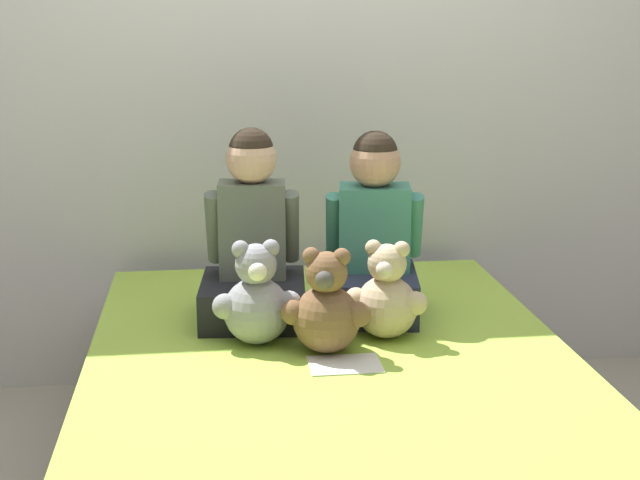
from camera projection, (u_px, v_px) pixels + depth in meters
The scene contains 8 objects.
wall_behind_bed at pixel (295, 79), 3.56m from camera, with size 8.00×0.06×2.50m.
bed at pixel (333, 437), 2.71m from camera, with size 1.48×2.03×0.51m.
child_on_left at pixel (253, 246), 2.94m from camera, with size 0.37×0.38×0.64m.
child_on_right at pixel (374, 239), 2.99m from camera, with size 0.35×0.39×0.62m.
teddy_bear_held_by_left_child at pixel (257, 300), 2.73m from camera, with size 0.28×0.21×0.33m.
teddy_bear_held_by_right_child at pixel (386, 297), 2.79m from camera, with size 0.25×0.20×0.31m.
teddy_bear_between_children at pixel (326, 309), 2.66m from camera, with size 0.27×0.20×0.32m.
sign_card at pixel (345, 364), 2.59m from camera, with size 0.21×0.15×0.00m.
Camera 1 is at (-0.35, -2.45, 1.50)m, focal length 50.00 mm.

